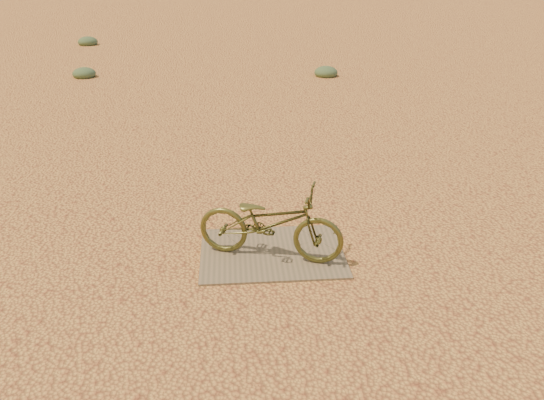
{
  "coord_description": "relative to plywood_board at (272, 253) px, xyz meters",
  "views": [
    {
      "loc": [
        0.21,
        -4.71,
        2.8
      ],
      "look_at": [
        0.59,
        0.02,
        0.61
      ],
      "focal_mm": 35.0,
      "sensor_mm": 36.0,
      "label": 1
    }
  ],
  "objects": [
    {
      "name": "plywood_board",
      "position": [
        0.0,
        0.0,
        0.0
      ],
      "size": [
        1.47,
        1.1,
        0.02
      ],
      "primitive_type": "cube",
      "color": "#726049",
      "rests_on": "ground"
    },
    {
      "name": "kale_a",
      "position": [
        -4.05,
        9.12,
        -0.01
      ],
      "size": [
        0.57,
        0.57,
        0.32
      ],
      "primitive_type": "ellipsoid",
      "color": "#4A5F3F",
      "rests_on": "ground"
    },
    {
      "name": "kale_b",
      "position": [
        2.08,
        8.76,
        -0.01
      ],
      "size": [
        0.59,
        0.59,
        0.33
      ],
      "primitive_type": "ellipsoid",
      "color": "#4A5F3F",
      "rests_on": "ground"
    },
    {
      "name": "ground",
      "position": [
        -0.59,
        -0.02,
        -0.01
      ],
      "size": [
        120.0,
        120.0,
        0.0
      ],
      "primitive_type": "plane",
      "color": "gold",
      "rests_on": "ground"
    },
    {
      "name": "bicycle",
      "position": [
        -0.02,
        -0.09,
        0.4
      ],
      "size": [
        1.55,
        0.93,
        0.77
      ],
      "primitive_type": "imported",
      "rotation": [
        0.0,
        0.0,
        1.27
      ],
      "color": "#4D4D21",
      "rests_on": "plywood_board"
    },
    {
      "name": "kale_c",
      "position": [
        -5.22,
        14.57,
        -0.01
      ],
      "size": [
        0.66,
        0.66,
        0.36
      ],
      "primitive_type": "ellipsoid",
      "color": "#4A5F3F",
      "rests_on": "ground"
    }
  ]
}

